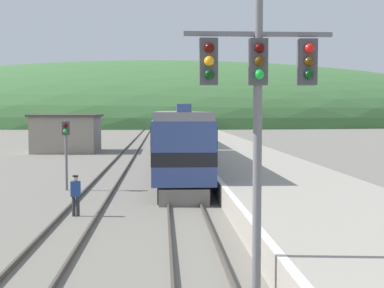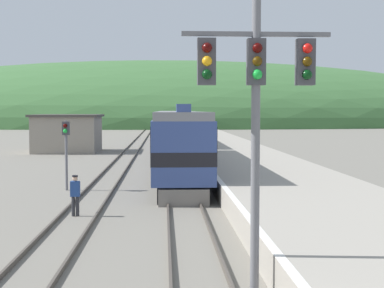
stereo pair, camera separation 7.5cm
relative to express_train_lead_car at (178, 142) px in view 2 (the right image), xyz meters
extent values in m
cube|color=#4C443D|center=(-0.72, 43.32, -2.20)|extent=(0.08, 180.00, 0.16)
cube|color=#4C443D|center=(0.72, 43.32, -2.20)|extent=(0.08, 180.00, 0.16)
cube|color=#4C443D|center=(-4.99, 43.32, -2.20)|extent=(0.08, 180.00, 0.16)
cube|color=#4C443D|center=(-3.55, 43.32, -2.20)|extent=(0.08, 180.00, 0.16)
cube|color=#9E9689|center=(5.02, 23.32, -1.80)|extent=(6.83, 140.00, 0.96)
cube|color=silver|center=(1.73, 23.32, -1.31)|extent=(0.24, 140.00, 0.01)
ellipsoid|color=#3D6B38|center=(0.00, 133.77, -2.28)|extent=(225.95, 101.68, 38.46)
cube|color=gray|center=(-10.72, 21.99, -0.48)|extent=(6.20, 6.52, 3.58)
cube|color=#47423D|center=(-10.72, 21.99, 1.43)|extent=(6.70, 7.02, 0.24)
cube|color=black|center=(0.00, 0.23, -1.85)|extent=(2.38, 19.33, 0.85)
cube|color=#334784|center=(0.00, 0.23, 0.03)|extent=(2.90, 20.56, 2.91)
cube|color=black|center=(0.00, 0.23, -0.20)|extent=(2.93, 20.58, 0.64)
cube|color=black|center=(0.00, 0.23, 0.67)|extent=(2.92, 19.33, 0.87)
cube|color=slate|center=(0.00, 0.23, 1.69)|extent=(2.73, 20.56, 0.40)
cube|color=black|center=(0.00, -8.92, 0.67)|extent=(2.94, 2.20, 1.16)
cube|color=#334784|center=(0.00, -9.60, 2.07)|extent=(0.64, 0.80, 0.36)
cube|color=slate|center=(0.00, -9.85, -1.89)|extent=(2.26, 0.40, 0.77)
cube|color=black|center=(0.00, 21.76, -1.85)|extent=(2.38, 19.45, 0.85)
cube|color=#334784|center=(0.00, 21.76, 0.03)|extent=(2.90, 20.70, 2.91)
cube|color=black|center=(0.00, 21.76, -0.20)|extent=(2.93, 20.72, 0.64)
cube|color=black|center=(0.00, 21.76, 0.67)|extent=(2.92, 19.45, 0.87)
cube|color=slate|center=(0.00, 21.76, 1.69)|extent=(2.73, 20.70, 0.40)
cube|color=black|center=(0.00, 43.36, -1.85)|extent=(2.38, 19.45, 0.85)
cube|color=#334784|center=(0.00, 43.36, 0.03)|extent=(2.90, 20.70, 2.91)
cube|color=black|center=(0.00, 43.36, -0.20)|extent=(2.93, 20.72, 0.64)
cube|color=black|center=(0.00, 43.36, 0.67)|extent=(2.92, 19.45, 0.87)
cube|color=slate|center=(0.00, 43.36, 1.69)|extent=(2.73, 20.70, 0.40)
cylinder|color=slate|center=(1.17, -21.45, 1.13)|extent=(0.20, 0.20, 6.82)
cube|color=slate|center=(1.17, -21.45, 3.64)|extent=(3.30, 0.10, 0.10)
cube|color=#424247|center=(0.07, -21.45, 3.03)|extent=(0.40, 0.28, 1.02)
sphere|color=#3C0504|center=(0.07, -21.62, 3.32)|extent=(0.22, 0.22, 0.22)
sphere|color=orange|center=(0.07, -21.62, 3.03)|extent=(0.22, 0.22, 0.22)
sphere|color=black|center=(0.07, -21.62, 2.75)|extent=(0.22, 0.22, 0.22)
cube|color=#424247|center=(1.17, -21.45, 3.03)|extent=(0.40, 0.28, 1.02)
sphere|color=#3C0504|center=(1.17, -21.62, 3.32)|extent=(0.22, 0.22, 0.22)
sphere|color=#412C05|center=(1.17, -21.62, 3.03)|extent=(0.22, 0.22, 0.22)
sphere|color=green|center=(1.17, -21.62, 2.75)|extent=(0.22, 0.22, 0.22)
cube|color=#424247|center=(2.27, -21.45, 3.03)|extent=(0.40, 0.28, 1.02)
sphere|color=red|center=(2.27, -21.62, 3.32)|extent=(0.22, 0.22, 0.22)
sphere|color=#412C05|center=(2.27, -21.62, 3.03)|extent=(0.22, 0.22, 0.22)
sphere|color=black|center=(2.27, -21.62, 2.75)|extent=(0.22, 0.22, 0.22)
cylinder|color=slate|center=(-6.04, -4.76, -0.43)|extent=(0.14, 0.14, 3.70)
cube|color=#424247|center=(-6.04, -4.76, 1.02)|extent=(0.36, 0.28, 0.71)
sphere|color=#3C0504|center=(-6.04, -4.94, 1.16)|extent=(0.22, 0.22, 0.22)
sphere|color=green|center=(-6.04, -4.94, 0.88)|extent=(0.22, 0.22, 0.22)
cylinder|color=#2D2D33|center=(-4.51, -11.82, -1.88)|extent=(0.14, 0.14, 0.80)
cylinder|color=#2D2D33|center=(-4.34, -11.83, -1.88)|extent=(0.14, 0.14, 0.80)
cube|color=navy|center=(-4.43, -11.83, -1.17)|extent=(0.38, 0.25, 0.62)
sphere|color=tan|center=(-4.43, -11.83, -0.75)|extent=(0.22, 0.22, 0.22)
cylinder|color=black|center=(-4.43, -11.83, -0.66)|extent=(0.23, 0.23, 0.06)
camera|label=1|loc=(-0.94, -33.23, 1.96)|focal=50.00mm
camera|label=2|loc=(-0.87, -33.24, 1.96)|focal=50.00mm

